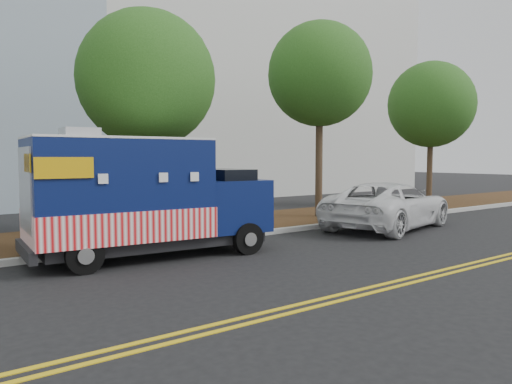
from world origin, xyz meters
TOP-DOWN VIEW (x-y plane):
  - ground at (0.00, 0.00)m, footprint 120.00×120.00m
  - curb at (0.00, 1.40)m, footprint 120.00×0.18m
  - mulch_strip at (0.00, 3.50)m, footprint 120.00×4.00m
  - centerline_near at (0.00, -4.45)m, footprint 120.00×0.10m
  - centerline_far at (0.00, -4.70)m, footprint 120.00×0.10m
  - tree_b at (-0.16, 3.29)m, footprint 3.95×3.95m
  - tree_c at (6.41, 2.96)m, footprint 3.76×3.76m
  - tree_d at (14.37, 3.68)m, footprint 4.01×4.01m
  - sign_post at (-3.52, 1.67)m, footprint 0.06×0.06m
  - food_truck at (-1.67, 0.45)m, footprint 5.73×2.55m
  - white_car at (6.77, 0.08)m, footprint 5.86×3.70m

SIDE VIEW (x-z plane):
  - ground at x=0.00m, z-range 0.00..0.00m
  - centerline_near at x=0.00m, z-range 0.00..0.01m
  - centerline_far at x=0.00m, z-range 0.00..0.01m
  - curb at x=0.00m, z-range 0.00..0.15m
  - mulch_strip at x=0.00m, z-range 0.00..0.15m
  - white_car at x=6.77m, z-range 0.00..1.51m
  - sign_post at x=-3.52m, z-range 0.00..2.40m
  - food_truck at x=-1.67m, z-range -0.14..2.80m
  - tree_b at x=-0.16m, z-range 1.28..7.81m
  - tree_d at x=14.37m, z-range 1.37..8.15m
  - tree_c at x=6.41m, z-range 1.69..8.87m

